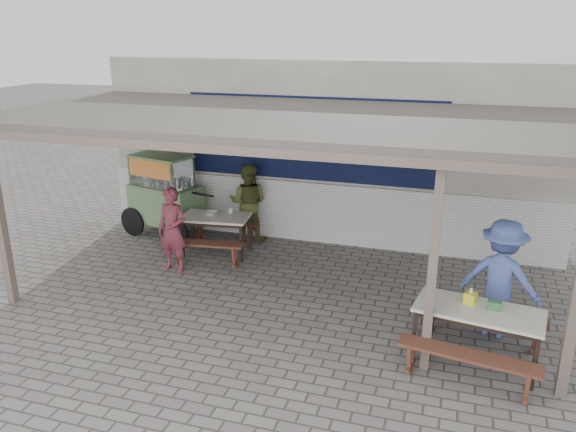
# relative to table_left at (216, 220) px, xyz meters

# --- Properties ---
(ground) EXTENTS (60.00, 60.00, 0.00)m
(ground) POSITION_rel_table_left_xyz_m (1.70, -1.76, -0.67)
(ground) COLOR slate
(ground) RESTS_ON ground
(back_wall) EXTENTS (9.00, 1.28, 3.50)m
(back_wall) POSITION_rel_table_left_xyz_m (1.70, 1.82, 1.05)
(back_wall) COLOR beige
(back_wall) RESTS_ON ground
(warung_roof) EXTENTS (9.00, 4.21, 2.81)m
(warung_roof) POSITION_rel_table_left_xyz_m (1.71, -0.86, 2.05)
(warung_roof) COLOR #59534C
(warung_roof) RESTS_ON ground
(table_left) EXTENTS (1.32, 0.88, 0.75)m
(table_left) POSITION_rel_table_left_xyz_m (0.00, 0.00, 0.00)
(table_left) COLOR silver
(table_left) RESTS_ON ground
(bench_left_street) EXTENTS (1.36, 0.45, 0.45)m
(bench_left_street) POSITION_rel_table_left_xyz_m (0.08, -0.59, -0.34)
(bench_left_street) COLOR brown
(bench_left_street) RESTS_ON ground
(bench_left_wall) EXTENTS (1.36, 0.45, 0.45)m
(bench_left_wall) POSITION_rel_table_left_xyz_m (-0.08, 0.59, -0.34)
(bench_left_wall) COLOR brown
(bench_left_wall) RESTS_ON ground
(table_right) EXTENTS (1.62, 0.94, 0.75)m
(table_right) POSITION_rel_table_left_xyz_m (4.64, -2.36, 0.00)
(table_right) COLOR silver
(table_right) RESTS_ON ground
(bench_right_street) EXTENTS (1.66, 0.53, 0.45)m
(bench_right_street) POSITION_rel_table_left_xyz_m (4.54, -2.94, -0.33)
(bench_right_street) COLOR brown
(bench_right_street) RESTS_ON ground
(bench_right_wall) EXTENTS (1.66, 0.53, 0.45)m
(bench_right_wall) POSITION_rel_table_left_xyz_m (4.73, -1.78, -0.33)
(bench_right_wall) COLOR brown
(bench_right_wall) RESTS_ON ground
(vendor_cart) EXTENTS (2.15, 1.15, 1.67)m
(vendor_cart) POSITION_rel_table_left_xyz_m (-1.40, 0.63, 0.24)
(vendor_cart) COLOR #719463
(vendor_cart) RESTS_ON ground
(patron_street_side) EXTENTS (0.58, 0.41, 1.50)m
(patron_street_side) POSITION_rel_table_left_xyz_m (-0.39, -0.93, 0.08)
(patron_street_side) COLOR brown
(patron_street_side) RESTS_ON ground
(patron_wall_side) EXTENTS (0.81, 0.66, 1.57)m
(patron_wall_side) POSITION_rel_table_left_xyz_m (0.31, 0.87, 0.11)
(patron_wall_side) COLOR #4A4E26
(patron_wall_side) RESTS_ON ground
(patron_right_table) EXTENTS (1.21, 0.91, 1.66)m
(patron_right_table) POSITION_rel_table_left_xyz_m (4.91, -1.52, 0.16)
(patron_right_table) COLOR #5064B4
(patron_right_table) RESTS_ON ground
(tissue_box) EXTENTS (0.18, 0.18, 0.14)m
(tissue_box) POSITION_rel_table_left_xyz_m (4.52, -2.21, 0.15)
(tissue_box) COLOR yellow
(tissue_box) RESTS_ON table_right
(donation_box) EXTENTS (0.17, 0.12, 0.11)m
(donation_box) POSITION_rel_table_left_xyz_m (4.81, -2.31, 0.14)
(donation_box) COLOR #306D3E
(donation_box) RESTS_ON table_right
(condiment_jar) EXTENTS (0.08, 0.08, 0.09)m
(condiment_jar) POSITION_rel_table_left_xyz_m (0.19, 0.28, 0.13)
(condiment_jar) COLOR silver
(condiment_jar) RESTS_ON table_left
(condiment_bowl) EXTENTS (0.21, 0.21, 0.05)m
(condiment_bowl) POSITION_rel_table_left_xyz_m (-0.12, 0.07, 0.11)
(condiment_bowl) COLOR silver
(condiment_bowl) RESTS_ON table_left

